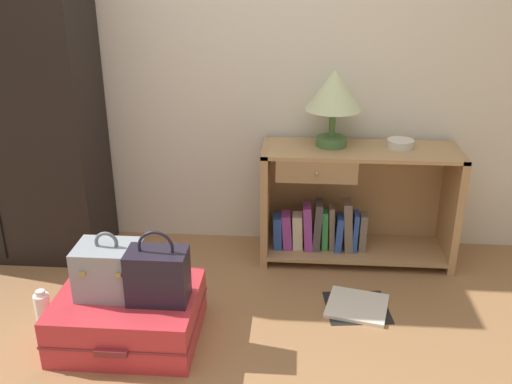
{
  "coord_description": "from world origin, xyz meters",
  "views": [
    {
      "loc": [
        0.38,
        -1.74,
        1.64
      ],
      "look_at": [
        0.19,
        0.86,
        0.55
      ],
      "focal_mm": 39.82,
      "sensor_mm": 36.0,
      "label": 1
    }
  ],
  "objects_px": {
    "suitcase_large": "(129,316)",
    "bookshelf": "(348,205)",
    "open_book_on_floor": "(357,306)",
    "table_lamp": "(334,94)",
    "handbag": "(158,275)",
    "bowl": "(400,144)",
    "train_case": "(109,269)",
    "bottle": "(43,310)"
  },
  "relations": [
    {
      "from": "handbag",
      "to": "open_book_on_floor",
      "type": "distance_m",
      "value": 1.04
    },
    {
      "from": "bookshelf",
      "to": "suitcase_large",
      "type": "bearing_deg",
      "value": -140.5
    },
    {
      "from": "suitcase_large",
      "to": "bookshelf",
      "type": "bearing_deg",
      "value": 39.5
    },
    {
      "from": "table_lamp",
      "to": "handbag",
      "type": "relative_size",
      "value": 1.23
    },
    {
      "from": "handbag",
      "to": "suitcase_large",
      "type": "bearing_deg",
      "value": 169.09
    },
    {
      "from": "suitcase_large",
      "to": "bottle",
      "type": "height_order",
      "value": "suitcase_large"
    },
    {
      "from": "suitcase_large",
      "to": "open_book_on_floor",
      "type": "xyz_separation_m",
      "value": [
        1.07,
        0.32,
        -0.11
      ]
    },
    {
      "from": "table_lamp",
      "to": "suitcase_large",
      "type": "height_order",
      "value": "table_lamp"
    },
    {
      "from": "open_book_on_floor",
      "to": "bowl",
      "type": "bearing_deg",
      "value": 67.22
    },
    {
      "from": "handbag",
      "to": "table_lamp",
      "type": "bearing_deg",
      "value": 49.78
    },
    {
      "from": "open_book_on_floor",
      "to": "bookshelf",
      "type": "bearing_deg",
      "value": 92.35
    },
    {
      "from": "suitcase_large",
      "to": "open_book_on_floor",
      "type": "bearing_deg",
      "value": 16.47
    },
    {
      "from": "bottle",
      "to": "bookshelf",
      "type": "bearing_deg",
      "value": 29.0
    },
    {
      "from": "train_case",
      "to": "suitcase_large",
      "type": "bearing_deg",
      "value": -8.21
    },
    {
      "from": "handbag",
      "to": "bowl",
      "type": "bearing_deg",
      "value": 38.43
    },
    {
      "from": "train_case",
      "to": "open_book_on_floor",
      "type": "distance_m",
      "value": 1.23
    },
    {
      "from": "suitcase_large",
      "to": "handbag",
      "type": "bearing_deg",
      "value": -10.91
    },
    {
      "from": "suitcase_large",
      "to": "open_book_on_floor",
      "type": "relative_size",
      "value": 1.83
    },
    {
      "from": "table_lamp",
      "to": "open_book_on_floor",
      "type": "xyz_separation_m",
      "value": [
        0.14,
        -0.57,
        -0.95
      ]
    },
    {
      "from": "bookshelf",
      "to": "open_book_on_floor",
      "type": "relative_size",
      "value": 3.09
    },
    {
      "from": "bowl",
      "to": "open_book_on_floor",
      "type": "relative_size",
      "value": 0.42
    },
    {
      "from": "bookshelf",
      "to": "table_lamp",
      "type": "bearing_deg",
      "value": 168.5
    },
    {
      "from": "table_lamp",
      "to": "handbag",
      "type": "distance_m",
      "value": 1.35
    },
    {
      "from": "bookshelf",
      "to": "handbag",
      "type": "relative_size",
      "value": 3.18
    },
    {
      "from": "bookshelf",
      "to": "table_lamp",
      "type": "xyz_separation_m",
      "value": [
        -0.11,
        0.02,
        0.64
      ]
    },
    {
      "from": "bookshelf",
      "to": "bowl",
      "type": "distance_m",
      "value": 0.45
    },
    {
      "from": "bookshelf",
      "to": "suitcase_large",
      "type": "xyz_separation_m",
      "value": [
        -1.05,
        -0.86,
        -0.21
      ]
    },
    {
      "from": "suitcase_large",
      "to": "bottle",
      "type": "distance_m",
      "value": 0.43
    },
    {
      "from": "table_lamp",
      "to": "train_case",
      "type": "xyz_separation_m",
      "value": [
        -1.01,
        -0.88,
        -0.61
      ]
    },
    {
      "from": "handbag",
      "to": "train_case",
      "type": "bearing_deg",
      "value": 169.93
    },
    {
      "from": "handbag",
      "to": "bottle",
      "type": "distance_m",
      "value": 0.65
    },
    {
      "from": "table_lamp",
      "to": "handbag",
      "type": "height_order",
      "value": "table_lamp"
    },
    {
      "from": "suitcase_large",
      "to": "handbag",
      "type": "relative_size",
      "value": 1.88
    },
    {
      "from": "open_book_on_floor",
      "to": "handbag",
      "type": "bearing_deg",
      "value": -159.21
    },
    {
      "from": "table_lamp",
      "to": "bowl",
      "type": "bearing_deg",
      "value": -0.67
    },
    {
      "from": "bowl",
      "to": "table_lamp",
      "type": "bearing_deg",
      "value": 179.33
    },
    {
      "from": "bowl",
      "to": "bottle",
      "type": "height_order",
      "value": "bowl"
    },
    {
      "from": "bowl",
      "to": "train_case",
      "type": "height_order",
      "value": "bowl"
    },
    {
      "from": "handbag",
      "to": "bottle",
      "type": "xyz_separation_m",
      "value": [
        -0.59,
        0.08,
        -0.26
      ]
    },
    {
      "from": "suitcase_large",
      "to": "open_book_on_floor",
      "type": "height_order",
      "value": "suitcase_large"
    },
    {
      "from": "table_lamp",
      "to": "suitcase_large",
      "type": "bearing_deg",
      "value": -136.45
    },
    {
      "from": "table_lamp",
      "to": "bottle",
      "type": "height_order",
      "value": "table_lamp"
    }
  ]
}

